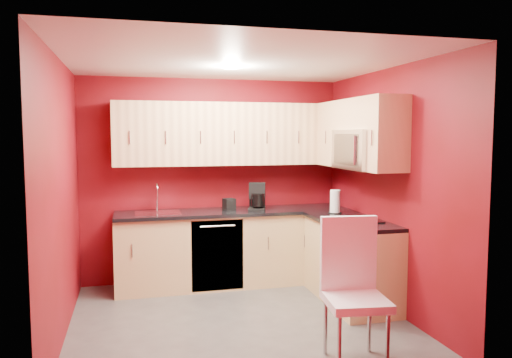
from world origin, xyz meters
name	(u,v)px	position (x,y,z in m)	size (l,w,h in m)	color
floor	(239,320)	(0.00, 0.00, 0.00)	(3.20, 3.20, 0.00)	#514E4C
ceiling	(238,62)	(0.00, 0.00, 2.50)	(3.20, 3.20, 0.00)	white
wall_back	(213,180)	(0.00, 1.50, 1.25)	(3.20, 3.20, 0.00)	maroon
wall_front	(286,220)	(0.00, -1.50, 1.25)	(3.20, 3.20, 0.00)	maroon
wall_left	(61,199)	(-1.60, 0.00, 1.25)	(3.00, 3.00, 0.00)	maroon
wall_right	(389,189)	(1.60, 0.00, 1.25)	(3.00, 3.00, 0.00)	maroon
base_cabinets_back	(234,249)	(0.20, 1.20, 0.43)	(2.80, 0.60, 0.87)	#D9BD7C
base_cabinets_right	(351,262)	(1.30, 0.25, 0.43)	(0.60, 1.30, 0.87)	#D9BD7C
countertop_back	(234,212)	(0.20, 1.19, 0.89)	(2.80, 0.63, 0.04)	black
countertop_right	(351,221)	(1.29, 0.23, 0.89)	(0.63, 1.27, 0.04)	black
upper_cabinets_back	(231,134)	(0.20, 1.32, 1.83)	(2.80, 0.35, 0.75)	#EBBF85
upper_cabinets_right	(356,128)	(1.42, 0.44, 1.89)	(0.35, 1.55, 0.75)	#EBBF85
microwave	(363,150)	(1.39, 0.20, 1.66)	(0.42, 0.76, 0.42)	silver
cooktop	(352,219)	(1.28, 0.20, 0.92)	(0.50, 0.55, 0.01)	black
sink	(158,210)	(-0.70, 1.20, 0.94)	(0.52, 0.42, 0.35)	silver
dishwasher_front	(218,255)	(-0.05, 0.91, 0.43)	(0.60, 0.02, 0.82)	black
downlight	(232,67)	(0.00, 0.30, 2.48)	(0.20, 0.20, 0.01)	white
coffee_maker	(257,197)	(0.47, 1.10, 1.07)	(0.20, 0.26, 0.33)	black
napkin_holder	(229,204)	(0.15, 1.23, 0.98)	(0.13, 0.13, 0.14)	black
paper_towel	(335,202)	(1.29, 0.67, 1.04)	(0.15, 0.15, 0.27)	white
dining_chair	(356,293)	(0.70, -1.14, 0.58)	(0.47, 0.49, 1.15)	white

